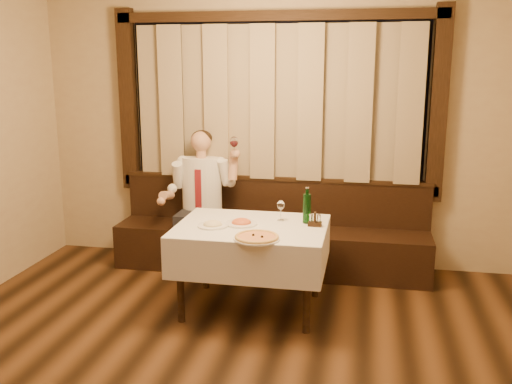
% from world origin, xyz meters
% --- Properties ---
extents(room, '(5.01, 6.01, 2.81)m').
position_xyz_m(room, '(-0.00, 0.97, 1.50)').
color(room, black).
rests_on(room, ground).
extents(banquette, '(3.20, 0.61, 0.94)m').
position_xyz_m(banquette, '(0.00, 2.72, 0.31)').
color(banquette, black).
rests_on(banquette, ground).
extents(dining_table, '(1.27, 0.97, 0.76)m').
position_xyz_m(dining_table, '(0.00, 1.70, 0.65)').
color(dining_table, black).
rests_on(dining_table, ground).
extents(pizza, '(0.36, 0.36, 0.04)m').
position_xyz_m(pizza, '(0.12, 1.32, 0.77)').
color(pizza, white).
rests_on(pizza, dining_table).
extents(pasta_red, '(0.27, 0.27, 0.09)m').
position_xyz_m(pasta_red, '(-0.09, 1.70, 0.79)').
color(pasta_red, white).
rests_on(pasta_red, dining_table).
extents(pasta_cream, '(0.26, 0.26, 0.09)m').
position_xyz_m(pasta_cream, '(-0.31, 1.60, 0.79)').
color(pasta_cream, white).
rests_on(pasta_cream, dining_table).
extents(green_bottle, '(0.07, 0.07, 0.31)m').
position_xyz_m(green_bottle, '(0.45, 1.86, 0.89)').
color(green_bottle, '#0E4413').
rests_on(green_bottle, dining_table).
extents(table_wine_glass, '(0.07, 0.07, 0.18)m').
position_xyz_m(table_wine_glass, '(0.22, 1.89, 0.89)').
color(table_wine_glass, white).
rests_on(table_wine_glass, dining_table).
extents(cruet_caddy, '(0.12, 0.06, 0.12)m').
position_xyz_m(cruet_caddy, '(0.53, 1.77, 0.80)').
color(cruet_caddy, black).
rests_on(cruet_caddy, dining_table).
extents(seated_man, '(0.79, 0.59, 1.43)m').
position_xyz_m(seated_man, '(-0.72, 2.63, 0.83)').
color(seated_man, black).
rests_on(seated_man, ground).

